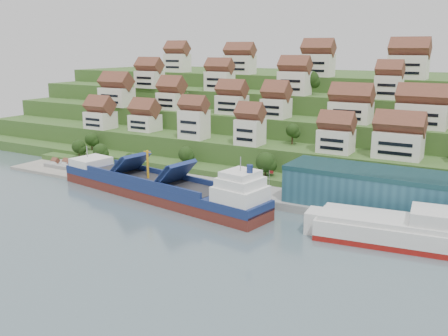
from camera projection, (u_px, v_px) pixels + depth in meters
The scene contains 11 objects.
ground at pixel (194, 206), 137.66m from camera, with size 300.00×300.00×0.00m, color slate.
quay at pixel (283, 199), 140.16m from camera, with size 180.00×14.00×2.20m, color gray.
pebble_beach at pixel (76, 170), 176.06m from camera, with size 45.00×20.00×1.00m, color gray.
hillside at pixel (323, 121), 221.98m from camera, with size 260.00×128.00×31.00m.
hillside_village at pixel (289, 98), 182.22m from camera, with size 155.91×61.72×28.89m.
hillside_trees at pixel (237, 118), 179.25m from camera, with size 133.06×62.35×30.38m.
warehouse at pixel (404, 193), 124.70m from camera, with size 60.00×15.00×10.00m, color #27576A.
flagpole at pixel (270, 182), 135.53m from camera, with size 1.28×0.16×8.00m.
beach_huts at pixel (69, 165), 175.62m from camera, with size 14.40×3.70×2.20m.
cargo_ship at pixel (162, 189), 142.68m from camera, with size 74.44×22.77×16.26m.
second_ship at pixel (394, 231), 111.17m from camera, with size 33.94×16.02×9.49m.
Camera 1 is at (73.45, -109.12, 42.73)m, focal length 40.00 mm.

